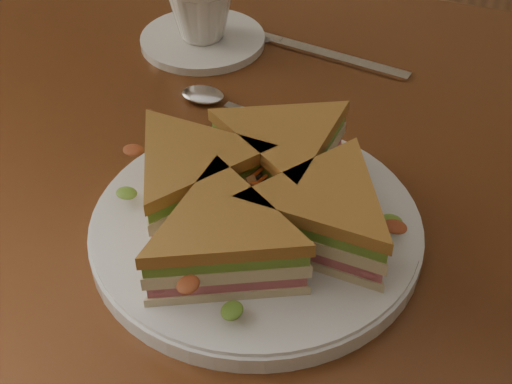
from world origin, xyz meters
TOP-DOWN VIEW (x-y plane):
  - table at (0.00, 0.00)m, footprint 1.20×0.80m
  - plate at (-0.03, -0.11)m, footprint 0.28×0.28m
  - sandwich_wedges at (-0.03, -0.11)m, footprint 0.28×0.28m
  - crisps_mound at (-0.03, -0.11)m, footprint 0.09×0.09m
  - spoon at (-0.13, 0.07)m, footprint 0.18×0.05m
  - knife at (-0.06, 0.21)m, footprint 0.21×0.05m
  - saucer at (-0.20, 0.18)m, footprint 0.15×0.15m
  - coffee_cup at (-0.20, 0.18)m, footprint 0.11×0.11m

SIDE VIEW (x-z plane):
  - table at x=0.00m, z-range 0.28..1.03m
  - knife at x=-0.06m, z-range 0.75..0.75m
  - spoon at x=-0.13m, z-range 0.75..0.76m
  - saucer at x=-0.20m, z-range 0.75..0.76m
  - plate at x=-0.03m, z-range 0.75..0.77m
  - crisps_mound at x=-0.03m, z-range 0.77..0.82m
  - sandwich_wedges at x=-0.03m, z-range 0.77..0.82m
  - coffee_cup at x=-0.20m, z-range 0.76..0.84m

